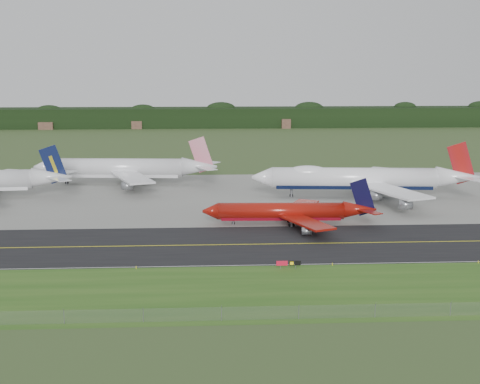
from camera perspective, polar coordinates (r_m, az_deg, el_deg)
name	(u,v)px	position (r m, az deg, el deg)	size (l,w,h in m)	color
ground	(295,239)	(152.02, 4.74, -4.02)	(600.00, 600.00, 0.00)	#394C23
grass_verge	(322,290)	(118.95, 7.04, -8.33)	(400.00, 30.00, 0.01)	#265017
taxiway	(298,244)	(148.19, 4.95, -4.41)	(400.00, 32.00, 0.02)	black
apron	(272,195)	(201.38, 2.79, -0.29)	(400.00, 78.00, 0.01)	gray
taxiway_centreline	(298,244)	(148.19, 4.95, -4.40)	(400.00, 0.40, 0.00)	yellow
taxiway_edge_line	(309,264)	(133.47, 5.88, -6.15)	(400.00, 0.25, 0.00)	silver
perimeter_fence	(337,311)	(106.58, 8.28, -10.06)	(320.00, 0.10, 320.00)	slate
horizon_treeline	(236,118)	(421.11, -0.30, 6.31)	(700.00, 25.00, 12.00)	black
jet_ba_747	(362,179)	(200.02, 10.36, 1.13)	(67.11, 55.36, 16.86)	white
jet_red_737	(290,212)	(164.73, 4.33, -1.69)	(42.97, 35.08, 11.61)	maroon
jet_star_tail	(126,169)	(221.72, -9.72, 1.99)	(60.52, 50.50, 15.96)	silver
taxiway_sign	(288,263)	(129.98, 4.16, -6.09)	(4.76, 0.18, 1.59)	slate
edge_marker_left	(136,267)	(131.56, -8.85, -6.38)	(0.16, 0.16, 0.50)	yellow
edge_marker_center	(332,264)	(133.24, 7.89, -6.13)	(0.16, 0.16, 0.50)	yellow
edge_marker_right	(478,262)	(141.68, 19.67, -5.64)	(0.16, 0.16, 0.50)	yellow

